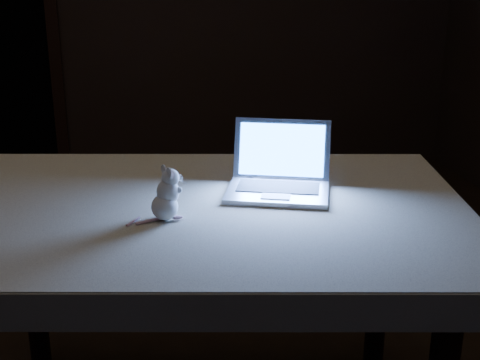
{
  "coord_description": "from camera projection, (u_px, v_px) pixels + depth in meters",
  "views": [
    {
      "loc": [
        -0.14,
        -2.07,
        1.48
      ],
      "look_at": [
        0.17,
        -0.32,
        0.88
      ],
      "focal_mm": 48.0,
      "sensor_mm": 36.0,
      "label": 1
    }
  ],
  "objects": [
    {
      "name": "tablecloth",
      "position": [
        189.0,
        222.0,
        1.88
      ],
      "size": [
        1.67,
        1.17,
        0.09
      ],
      "primitive_type": null,
      "rotation": [
        0.0,
        0.0,
        -0.07
      ],
      "color": "beige",
      "rests_on": "table"
    },
    {
      "name": "plush_mouse",
      "position": [
        164.0,
        194.0,
        1.75
      ],
      "size": [
        0.14,
        0.14,
        0.15
      ],
      "primitive_type": null,
      "rotation": [
        0.0,
        0.0,
        -0.33
      ],
      "color": "white",
      "rests_on": "tablecloth"
    },
    {
      "name": "laptop",
      "position": [
        278.0,
        162.0,
        1.93
      ],
      "size": [
        0.38,
        0.35,
        0.21
      ],
      "primitive_type": null,
      "rotation": [
        0.0,
        0.0,
        -0.32
      ],
      "color": "#B0AFB4",
      "rests_on": "tablecloth"
    },
    {
      "name": "table",
      "position": [
        199.0,
        327.0,
        2.02
      ],
      "size": [
        1.65,
        1.22,
        0.81
      ],
      "primitive_type": null,
      "rotation": [
        0.0,
        0.0,
        -0.18
      ],
      "color": "black",
      "rests_on": "floor"
    }
  ]
}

